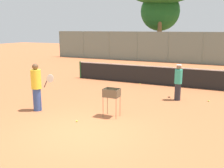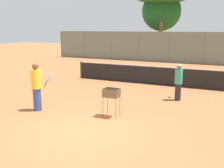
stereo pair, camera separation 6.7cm
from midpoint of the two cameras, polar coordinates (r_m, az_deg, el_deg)
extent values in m
plane|color=#B26038|center=(8.29, -6.14, -10.32)|extent=(80.00, 80.00, 0.00)
cylinder|color=#26592D|center=(16.98, -6.65, 3.12)|extent=(0.10, 0.10, 1.07)
cube|color=black|center=(15.03, 9.24, 1.78)|extent=(9.67, 0.01, 1.01)
cube|color=white|center=(14.95, 9.31, 3.79)|extent=(9.67, 0.02, 0.06)
cylinder|color=slate|center=(30.27, -10.96, 8.55)|extent=(0.08, 0.08, 2.84)
cylinder|color=slate|center=(28.58, -5.94, 8.51)|extent=(0.08, 0.08, 2.84)
cylinder|color=slate|center=(27.13, -0.34, 8.39)|extent=(0.08, 0.08, 2.84)
cylinder|color=slate|center=(25.97, 5.81, 8.17)|extent=(0.08, 0.08, 2.84)
cylinder|color=slate|center=(25.12, 12.45, 7.82)|extent=(0.08, 0.08, 2.84)
cylinder|color=slate|center=(24.63, 19.45, 7.34)|extent=(0.08, 0.08, 2.84)
cube|color=slate|center=(24.83, 15.92, 7.60)|extent=(27.49, 0.01, 2.84)
cylinder|color=brown|center=(28.76, 10.64, 11.22)|extent=(0.41, 0.41, 5.67)
cylinder|color=brown|center=(30.37, 10.55, 9.40)|extent=(0.53, 0.53, 3.70)
sphere|color=#1E6028|center=(30.40, 10.78, 15.31)|extent=(4.28, 4.28, 4.28)
cylinder|color=#334C8C|center=(10.57, -15.77, -3.24)|extent=(0.31, 0.31, 0.88)
cylinder|color=yellow|center=(10.40, -16.03, 1.04)|extent=(0.38, 0.38, 0.73)
sphere|color=brown|center=(10.32, -16.18, 3.68)|extent=(0.24, 0.24, 0.24)
cylinder|color=black|center=(10.29, -14.08, -0.01)|extent=(0.15, 0.07, 0.27)
ellipsoid|color=silver|center=(10.18, -13.17, 1.17)|extent=(0.39, 0.15, 0.43)
cylinder|color=#26262D|center=(11.98, 14.31, -1.69)|extent=(0.27, 0.27, 0.75)
cylinder|color=teal|center=(11.84, 14.48, 1.56)|extent=(0.33, 0.33, 0.63)
sphere|color=#8C6647|center=(11.77, 14.59, 3.55)|extent=(0.20, 0.20, 0.20)
cylinder|color=white|center=(11.76, 14.61, 3.97)|extent=(0.21, 0.21, 0.05)
cylinder|color=black|center=(12.20, 14.54, 1.11)|extent=(0.05, 0.15, 0.27)
ellipsoid|color=silver|center=(12.34, 14.64, 2.26)|extent=(0.08, 0.40, 0.43)
cylinder|color=brown|center=(9.42, -1.80, -5.07)|extent=(0.02, 0.02, 0.74)
cylinder|color=brown|center=(9.21, 1.04, -5.47)|extent=(0.02, 0.02, 0.74)
cylinder|color=brown|center=(9.73, -0.84, -4.50)|extent=(0.02, 0.02, 0.74)
cylinder|color=brown|center=(9.53, 1.93, -4.87)|extent=(0.02, 0.02, 0.74)
cube|color=brown|center=(9.37, 0.07, -2.76)|extent=(0.55, 0.40, 0.01)
cube|color=brown|center=(9.16, -0.46, -2.18)|extent=(0.55, 0.01, 0.30)
cube|color=brown|center=(9.51, 0.59, -1.64)|extent=(0.55, 0.01, 0.30)
cube|color=brown|center=(9.45, -1.44, -1.73)|extent=(0.01, 0.40, 0.30)
cube|color=brown|center=(9.22, 1.62, -2.08)|extent=(0.01, 0.40, 0.30)
sphere|color=#D1E54C|center=(9.16, 0.99, -2.51)|extent=(0.07, 0.07, 0.07)
sphere|color=#D1E54C|center=(9.27, -0.83, -2.33)|extent=(0.07, 0.07, 0.07)
sphere|color=#D1E54C|center=(9.26, 1.20, -2.34)|extent=(0.07, 0.07, 0.07)
sphere|color=#D1E54C|center=(9.32, 0.22, -2.59)|extent=(0.07, 0.07, 0.07)
sphere|color=#D1E54C|center=(9.46, -0.97, -2.36)|extent=(0.07, 0.07, 0.07)
sphere|color=#D1E54C|center=(9.24, -0.20, -2.38)|extent=(0.07, 0.07, 0.07)
sphere|color=#D1E54C|center=(9.37, -0.74, -2.18)|extent=(0.07, 0.07, 0.07)
sphere|color=#D1E54C|center=(9.52, -0.91, -2.28)|extent=(0.07, 0.07, 0.07)
sphere|color=#D1E54C|center=(9.32, -0.26, -2.25)|extent=(0.07, 0.07, 0.07)
sphere|color=#D1E54C|center=(15.01, 6.36, 0.01)|extent=(0.07, 0.07, 0.07)
sphere|color=#D1E54C|center=(12.21, 20.50, -3.49)|extent=(0.07, 0.07, 0.07)
sphere|color=#D1E54C|center=(9.13, -7.54, -7.97)|extent=(0.07, 0.07, 0.07)
camera|label=1|loc=(0.03, -89.81, 0.04)|focal=42.00mm
camera|label=2|loc=(0.03, 90.19, -0.04)|focal=42.00mm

